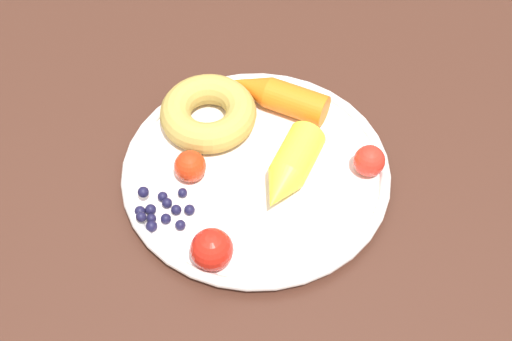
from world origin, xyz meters
The scene contains 9 objects.
dining_table centered at (0.00, 0.00, 0.68)m, with size 0.98×0.99×0.77m.
plate centered at (-0.03, 0.04, 0.78)m, with size 0.29×0.29×0.02m.
carrot_orange centered at (-0.05, -0.05, 0.80)m, with size 0.12×0.08×0.04m.
carrot_yellow centered at (-0.06, 0.05, 0.80)m, with size 0.07×0.11×0.04m.
donut centered at (0.03, -0.02, 0.80)m, with size 0.11×0.11×0.03m, color #B99845.
blueberry_pile centered at (0.06, 0.10, 0.79)m, with size 0.06×0.05×0.02m.
tomato_near centered at (-0.15, 0.04, 0.80)m, with size 0.03×0.03×0.03m, color red.
tomato_mid centered at (0.04, 0.06, 0.80)m, with size 0.03×0.03×0.03m, color red.
tomato_far centered at (0.01, 0.16, 0.81)m, with size 0.04×0.04×0.04m, color red.
Camera 1 is at (-0.06, 0.50, 1.39)m, focal length 49.92 mm.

